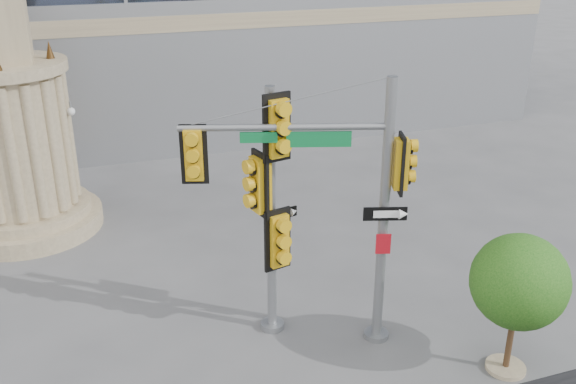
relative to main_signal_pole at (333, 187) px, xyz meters
name	(u,v)px	position (x,y,z in m)	size (l,w,h in m)	color
ground	(321,361)	(-0.50, -0.73, -3.67)	(120.00, 120.00, 0.00)	#545456
main_signal_pole	(333,187)	(0.00, 0.00, 0.00)	(4.45, 1.76, 5.93)	slate
secondary_signal_pole	(272,198)	(-1.11, 0.66, -0.35)	(1.04, 0.75, 5.66)	slate
street_tree	(520,285)	(3.10, -2.23, -1.65)	(1.97, 1.93, 3.07)	gray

